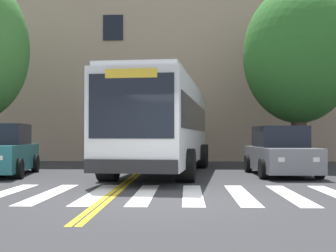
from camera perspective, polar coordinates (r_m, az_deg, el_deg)
ground_plane at (r=10.06m, az=-1.41°, el=-9.11°), size 120.00×120.00×0.00m
crosswalk at (r=11.19m, az=-2.87°, el=-8.29°), size 14.11×4.09×0.01m
lane_line_yellow_inner at (r=25.16m, az=-2.11°, el=-4.36°), size 0.12×36.00×0.01m
lane_line_yellow_outer at (r=25.15m, az=-1.75°, el=-4.37°), size 0.12×36.00×0.01m
city_bus at (r=17.66m, az=-0.53°, el=0.26°), size 3.77×11.69×3.38m
car_teal_near_lane at (r=17.51m, az=-19.70°, el=-2.98°), size 2.52×4.76×1.81m
car_grey_far_lane at (r=16.92m, az=13.53°, el=-3.21°), size 2.14×4.61×1.73m
street_tree_curbside_large at (r=21.98m, az=15.62°, el=8.37°), size 6.87×6.83×8.16m
building_facade at (r=30.74m, az=-5.42°, el=9.17°), size 28.02×9.27×13.84m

